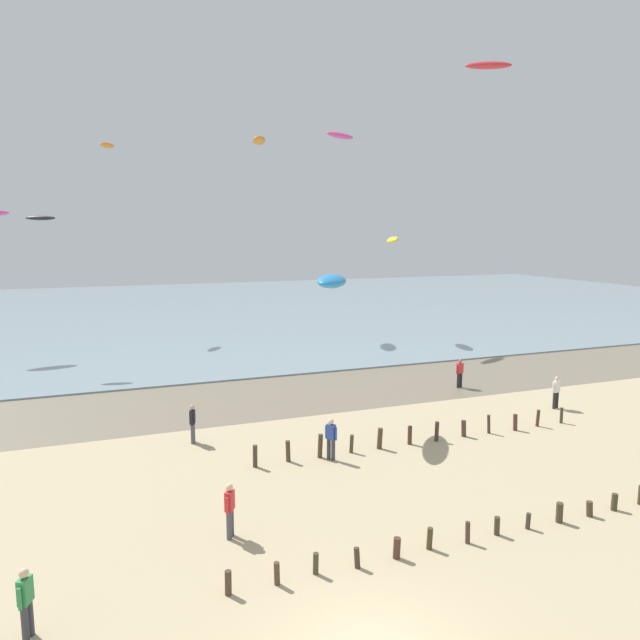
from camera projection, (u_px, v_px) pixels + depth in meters
wet_sand_strip at (206, 403)px, 31.87m from camera, size 120.00×8.33×0.01m
sea at (147, 312)px, 68.09m from camera, size 160.00×70.00×0.10m
groyne_near at (553, 515)px, 18.63m from camera, size 20.30×0.31×0.69m
groyne_mid at (411, 435)px, 25.57m from camera, size 15.39×0.37×1.01m
person_nearest_camera at (556, 391)px, 30.74m from camera, size 0.56×0.29×1.71m
person_mid_beach at (193, 423)px, 25.71m from camera, size 0.31×0.55×1.71m
person_by_waterline at (230, 509)px, 17.70m from camera, size 0.37×0.51×1.71m
person_left_flank at (460, 373)px, 34.86m from camera, size 0.56×0.29×1.71m
person_right_flank at (26, 601)px, 13.27m from camera, size 0.34×0.54×1.71m
person_far_down_beach at (331, 438)px, 23.80m from camera, size 0.38×0.49×1.71m
kite_aloft_0 at (392, 240)px, 49.71m from camera, size 1.83×3.08×0.83m
kite_aloft_4 at (340, 135)px, 48.40m from camera, size 3.26×2.28×0.86m
kite_aloft_5 at (332, 281)px, 27.52m from camera, size 3.03×3.62×0.76m
kite_aloft_6 at (488, 65)px, 45.81m from camera, size 3.78×2.64×0.81m
kite_aloft_7 at (259, 140)px, 52.90m from camera, size 2.45×3.44×0.91m
kite_aloft_8 at (107, 145)px, 51.94m from camera, size 1.72×2.09×0.57m
kite_aloft_9 at (40, 218)px, 39.03m from camera, size 1.93×0.91×0.33m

